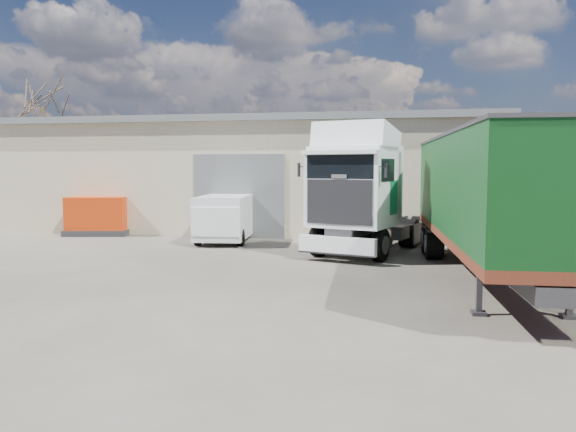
% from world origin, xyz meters
% --- Properties ---
extents(ground, '(120.00, 120.00, 0.00)m').
position_xyz_m(ground, '(0.00, 0.00, 0.00)').
color(ground, '#282520').
rests_on(ground, ground).
extents(warehouse, '(30.60, 12.60, 5.42)m').
position_xyz_m(warehouse, '(-6.00, 16.00, 2.66)').
color(warehouse, '#BBB28F').
rests_on(warehouse, ground).
extents(bare_tree, '(4.00, 4.00, 9.60)m').
position_xyz_m(bare_tree, '(-18.00, 20.00, 7.92)').
color(bare_tree, '#382B21').
rests_on(bare_tree, ground).
extents(tractor_unit, '(4.50, 7.11, 4.55)m').
position_xyz_m(tractor_unit, '(3.49, 6.41, 1.91)').
color(tractor_unit, black).
rests_on(tractor_unit, ground).
extents(box_trailer, '(3.05, 11.91, 3.93)m').
position_xyz_m(box_trailer, '(7.02, 2.47, 2.39)').
color(box_trailer, '#2D2D30').
rests_on(box_trailer, ground).
extents(panel_van, '(2.34, 4.78, 1.89)m').
position_xyz_m(panel_van, '(-2.21, 8.79, 0.97)').
color(panel_van, black).
rests_on(panel_van, ground).
extents(orange_skip, '(3.03, 2.20, 1.72)m').
position_xyz_m(orange_skip, '(-8.49, 9.80, 0.75)').
color(orange_skip, '#2D2D30').
rests_on(orange_skip, ground).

